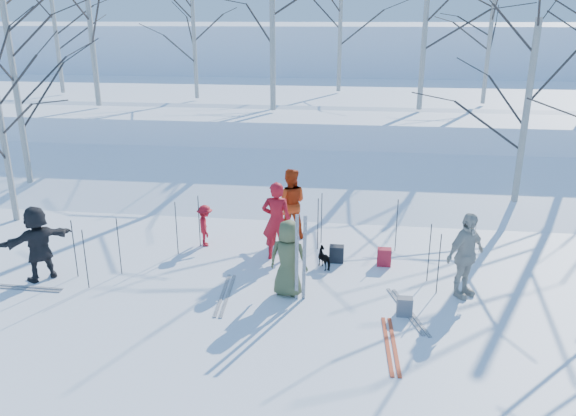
# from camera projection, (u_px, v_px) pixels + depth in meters

# --- Properties ---
(ground) EXTENTS (120.00, 120.00, 0.00)m
(ground) POSITION_uv_depth(u_px,v_px,m) (279.00, 287.00, 12.11)
(ground) COLOR white
(ground) RESTS_ON ground
(snow_ramp) EXTENTS (70.00, 9.49, 4.12)m
(snow_ramp) POSITION_uv_depth(u_px,v_px,m) (309.00, 188.00, 18.63)
(snow_ramp) COLOR white
(snow_ramp) RESTS_ON ground
(snow_plateau) EXTENTS (70.00, 18.00, 2.20)m
(snow_plateau) POSITION_uv_depth(u_px,v_px,m) (328.00, 113.00, 27.74)
(snow_plateau) COLOR white
(snow_plateau) RESTS_ON ground
(far_hill) EXTENTS (90.00, 30.00, 6.00)m
(far_hill) POSITION_uv_depth(u_px,v_px,m) (343.00, 61.00, 47.13)
(far_hill) COLOR white
(far_hill) RESTS_ON ground
(skier_olive_center) EXTENTS (0.87, 0.63, 1.64)m
(skier_olive_center) POSITION_uv_depth(u_px,v_px,m) (288.00, 258.00, 11.54)
(skier_olive_center) COLOR #4A5432
(skier_olive_center) RESTS_ON ground
(skier_red_north) EXTENTS (0.71, 0.47, 1.92)m
(skier_red_north) POSITION_uv_depth(u_px,v_px,m) (277.00, 221.00, 13.24)
(skier_red_north) COLOR #B4101B
(skier_red_north) RESTS_ON ground
(skier_redor_behind) EXTENTS (0.94, 0.76, 1.85)m
(skier_redor_behind) POSITION_uv_depth(u_px,v_px,m) (290.00, 203.00, 14.64)
(skier_redor_behind) COLOR red
(skier_redor_behind) RESTS_ON ground
(skier_red_seated) EXTENTS (0.60, 0.78, 1.07)m
(skier_red_seated) POSITION_uv_depth(u_px,v_px,m) (205.00, 226.00, 14.17)
(skier_red_seated) COLOR #B4101B
(skier_red_seated) RESTS_ON ground
(skier_cream_east) EXTENTS (1.09, 1.04, 1.82)m
(skier_cream_east) POSITION_uv_depth(u_px,v_px,m) (465.00, 255.00, 11.47)
(skier_cream_east) COLOR beige
(skier_cream_east) RESTS_ON ground
(skier_grey_west) EXTENTS (1.44, 1.50, 1.70)m
(skier_grey_west) POSITION_uv_depth(u_px,v_px,m) (38.00, 243.00, 12.24)
(skier_grey_west) COLOR black
(skier_grey_west) RESTS_ON ground
(dog) EXTENTS (0.54, 0.61, 0.48)m
(dog) POSITION_uv_depth(u_px,v_px,m) (325.00, 258.00, 12.98)
(dog) COLOR black
(dog) RESTS_ON ground
(upright_ski_left) EXTENTS (0.09, 0.16, 1.90)m
(upright_ski_left) POSITION_uv_depth(u_px,v_px,m) (297.00, 258.00, 11.25)
(upright_ski_left) COLOR silver
(upright_ski_left) RESTS_ON ground
(upright_ski_right) EXTENTS (0.12, 0.23, 1.89)m
(upright_ski_right) POSITION_uv_depth(u_px,v_px,m) (304.00, 259.00, 11.21)
(upright_ski_right) COLOR silver
(upright_ski_right) RESTS_ON ground
(ski_pair_a) EXTENTS (0.48, 1.93, 0.02)m
(ski_pair_a) POSITION_uv_depth(u_px,v_px,m) (225.00, 295.00, 11.75)
(ski_pair_a) COLOR silver
(ski_pair_a) RESTS_ON ground
(ski_pair_b) EXTENTS (0.27, 1.91, 0.02)m
(ski_pair_b) POSITION_uv_depth(u_px,v_px,m) (20.00, 288.00, 12.07)
(ski_pair_b) COLOR silver
(ski_pair_b) RESTS_ON ground
(ski_pair_c) EXTENTS (1.29, 2.01, 0.02)m
(ski_pair_c) POSITION_uv_depth(u_px,v_px,m) (407.00, 311.00, 11.11)
(ski_pair_c) COLOR silver
(ski_pair_c) RESTS_ON ground
(ski_pair_d) EXTENTS (0.38, 1.92, 0.02)m
(ski_pair_d) POSITION_uv_depth(u_px,v_px,m) (391.00, 345.00, 9.95)
(ski_pair_d) COLOR red
(ski_pair_d) RESTS_ON ground
(ski_pole_a) EXTENTS (0.02, 0.02, 1.34)m
(ski_pole_a) POSITION_uv_depth(u_px,v_px,m) (85.00, 259.00, 11.86)
(ski_pole_a) COLOR black
(ski_pole_a) RESTS_ON ground
(ski_pole_b) EXTENTS (0.02, 0.02, 1.34)m
(ski_pole_b) POSITION_uv_depth(u_px,v_px,m) (318.00, 224.00, 13.87)
(ski_pole_b) COLOR black
(ski_pole_b) RESTS_ON ground
(ski_pole_c) EXTENTS (0.02, 0.02, 1.34)m
(ski_pole_c) POSITION_uv_depth(u_px,v_px,m) (397.00, 225.00, 13.79)
(ski_pole_c) COLOR black
(ski_pole_c) RESTS_ON ground
(ski_pole_d) EXTENTS (0.02, 0.02, 1.34)m
(ski_pole_d) POSITION_uv_depth(u_px,v_px,m) (177.00, 228.00, 13.60)
(ski_pole_d) COLOR black
(ski_pole_d) RESTS_ON ground
(ski_pole_e) EXTENTS (0.02, 0.02, 1.34)m
(ski_pole_e) POSITION_uv_depth(u_px,v_px,m) (439.00, 264.00, 11.63)
(ski_pole_e) COLOR black
(ski_pole_e) RESTS_ON ground
(ski_pole_f) EXTENTS (0.02, 0.02, 1.34)m
(ski_pole_f) POSITION_uv_depth(u_px,v_px,m) (119.00, 247.00, 12.52)
(ski_pole_f) COLOR black
(ski_pole_f) RESTS_ON ground
(ski_pole_g) EXTENTS (0.02, 0.02, 1.34)m
(ski_pole_g) POSITION_uv_depth(u_px,v_px,m) (74.00, 249.00, 12.40)
(ski_pole_g) COLOR black
(ski_pole_g) RESTS_ON ground
(ski_pole_h) EXTENTS (0.02, 0.02, 1.34)m
(ski_pole_h) POSITION_uv_depth(u_px,v_px,m) (199.00, 221.00, 14.08)
(ski_pole_h) COLOR black
(ski_pole_h) RESTS_ON ground
(ski_pole_i) EXTENTS (0.02, 0.02, 1.34)m
(ski_pole_i) POSITION_uv_depth(u_px,v_px,m) (322.00, 218.00, 14.28)
(ski_pole_i) COLOR black
(ski_pole_i) RESTS_ON ground
(ski_pole_j) EXTENTS (0.02, 0.02, 1.34)m
(ski_pole_j) POSITION_uv_depth(u_px,v_px,m) (429.00, 253.00, 12.19)
(ski_pole_j) COLOR black
(ski_pole_j) RESTS_ON ground
(backpack_red) EXTENTS (0.32, 0.22, 0.42)m
(backpack_red) POSITION_uv_depth(u_px,v_px,m) (384.00, 257.00, 13.11)
(backpack_red) COLOR #AD1A2A
(backpack_red) RESTS_ON ground
(backpack_grey) EXTENTS (0.30, 0.20, 0.38)m
(backpack_grey) POSITION_uv_depth(u_px,v_px,m) (404.00, 307.00, 10.91)
(backpack_grey) COLOR slate
(backpack_grey) RESTS_ON ground
(backpack_dark) EXTENTS (0.34, 0.24, 0.40)m
(backpack_dark) POSITION_uv_depth(u_px,v_px,m) (337.00, 254.00, 13.31)
(backpack_dark) COLOR black
(backpack_dark) RESTS_ON ground
(birch_plateau_a) EXTENTS (5.34, 5.34, 6.77)m
(birch_plateau_a) POSITION_uv_depth(u_px,v_px,m) (89.00, 15.00, 21.15)
(birch_plateau_a) COLOR silver
(birch_plateau_a) RESTS_ON snow_plateau
(birch_plateau_b) EXTENTS (4.97, 4.97, 6.25)m
(birch_plateau_b) POSITION_uv_depth(u_px,v_px,m) (425.00, 23.00, 20.31)
(birch_plateau_b) COLOR silver
(birch_plateau_b) RESTS_ON snow_plateau
(birch_plateau_c) EXTENTS (3.60, 3.60, 4.29)m
(birch_plateau_c) POSITION_uv_depth(u_px,v_px,m) (194.00, 47.00, 23.55)
(birch_plateau_c) COLOR silver
(birch_plateau_c) RESTS_ON snow_plateau
(birch_plateau_d) EXTENTS (4.76, 4.76, 5.94)m
(birch_plateau_d) POSITION_uv_depth(u_px,v_px,m) (340.00, 25.00, 25.61)
(birch_plateau_d) COLOR silver
(birch_plateau_d) RESTS_ON snow_plateau
(birch_plateau_f) EXTENTS (4.40, 4.40, 5.43)m
(birch_plateau_f) POSITION_uv_depth(u_px,v_px,m) (55.00, 31.00, 25.14)
(birch_plateau_f) COLOR silver
(birch_plateau_f) RESTS_ON snow_plateau
(birch_plateau_g) EXTENTS (3.70, 3.70, 4.43)m
(birch_plateau_g) POSITION_uv_depth(u_px,v_px,m) (489.00, 47.00, 22.06)
(birch_plateau_g) COLOR silver
(birch_plateau_g) RESTS_ON snow_plateau
(birch_plateau_h) EXTENTS (5.32, 5.32, 6.75)m
(birch_plateau_h) POSITION_uv_depth(u_px,v_px,m) (272.00, 16.00, 20.08)
(birch_plateau_h) COLOR silver
(birch_plateau_h) RESTS_ON snow_plateau
(birch_edge_a) EXTENTS (4.09, 4.09, 4.99)m
(birch_edge_a) POSITION_uv_depth(u_px,v_px,m) (3.00, 134.00, 15.32)
(birch_edge_a) COLOR silver
(birch_edge_a) RESTS_ON ground
(birch_edge_d) EXTENTS (4.89, 4.89, 6.13)m
(birch_edge_d) POSITION_uv_depth(u_px,v_px,m) (18.00, 101.00, 17.42)
(birch_edge_d) COLOR silver
(birch_edge_d) RESTS_ON ground
(birch_edge_e) EXTENTS (4.47, 4.47, 5.53)m
(birch_edge_e) POSITION_uv_depth(u_px,v_px,m) (525.00, 121.00, 15.67)
(birch_edge_e) COLOR silver
(birch_edge_e) RESTS_ON ground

